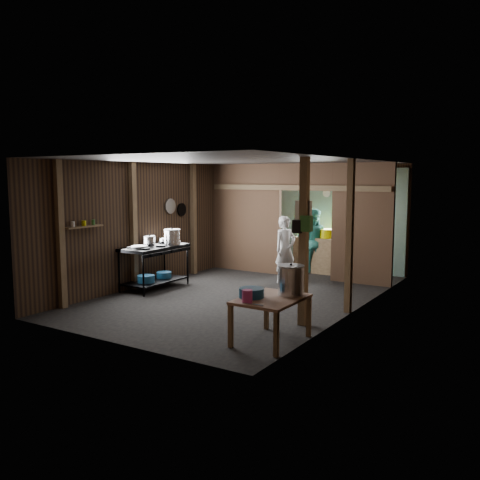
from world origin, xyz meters
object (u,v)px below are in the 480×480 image
Objects in this scene: prep_table at (271,320)px; pink_bucket at (247,296)px; stove_pot_large at (172,237)px; cook at (285,249)px; stock_pot at (291,281)px; yellow_tub at (327,234)px; gas_range at (155,267)px.

pink_bucket is (-0.15, -0.39, 0.40)m from prep_table.
stove_pot_large is 2.46m from cook.
yellow_tub is (-1.51, 4.95, 0.12)m from stock_pot.
pink_bucket is at bearing -110.66° from prep_table.
stove_pot_large is (-3.54, 2.14, 0.72)m from prep_table.
stock_pot reaches higher than prep_table.
stove_pot_large reaches higher than yellow_tub.
stock_pot is at bearing -20.82° from gas_range.
gas_range is 4.15m from stock_pot.
gas_range is at bearing 154.55° from prep_table.
stove_pot_large is 2.05× the size of pink_bucket.
cook is at bearing 110.61° from pink_bucket.
cook is at bearing 114.49° from prep_table.
stock_pot is (0.15, 0.30, 0.52)m from prep_table.
pink_bucket is 0.12× the size of cook.
pink_bucket is at bearing -36.77° from stove_pot_large.
prep_table is at bearing -31.14° from stove_pot_large.
cook is (2.01, 1.97, 0.29)m from gas_range.
pink_bucket is (-0.30, -0.69, -0.12)m from stock_pot.
stock_pot is at bearing 62.52° from prep_table.
cook reaches higher than stove_pot_large.
prep_table is at bearing -117.48° from stock_pot.
pink_bucket is at bearing -113.67° from stock_pot.
cook is (-1.55, 4.13, 0.01)m from pink_bucket.
pink_bucket is 5.77m from yellow_tub.
gas_range is 3.32× the size of stock_pot.
stock_pot is at bearing 66.33° from pink_bucket.
gas_range is 4.33× the size of stove_pot_large.
gas_range is 3.95× the size of yellow_tub.
cook is (-1.70, 3.74, 0.41)m from prep_table.
cook is at bearing 118.34° from stock_pot.
cook is at bearing 41.06° from stove_pot_large.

